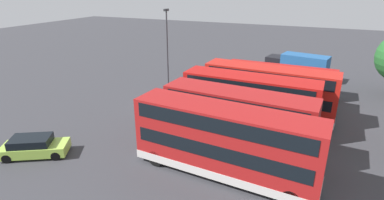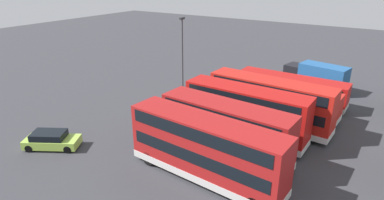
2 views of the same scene
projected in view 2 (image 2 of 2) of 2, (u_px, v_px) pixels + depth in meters
name	position (u px, v px, depth m)	size (l,w,h in m)	color
ground_plane	(175.00, 109.00, 34.23)	(140.00, 140.00, 0.00)	#38383D
bus_single_deck_near_end	(291.00, 88.00, 35.72)	(2.84, 11.95, 2.95)	#B71411
bus_single_deck_second	(279.00, 98.00, 33.00)	(3.34, 12.04, 2.95)	red
bus_double_decker_third	(269.00, 102.00, 29.76)	(3.17, 11.68, 4.55)	red
bus_double_decker_fourth	(245.00, 112.00, 27.65)	(2.84, 10.92, 4.55)	#B71411
bus_double_decker_fifth	(225.00, 130.00, 24.46)	(3.25, 10.69, 4.55)	#A51919
bus_double_decker_sixth	(205.00, 148.00, 21.92)	(3.32, 11.74, 4.55)	#A51919
box_truck_blue	(316.00, 76.00, 39.72)	(3.90, 7.84, 3.20)	#235999
car_hatchback_silver	(51.00, 140.00, 26.53)	(3.77, 4.70, 1.43)	#A5D14C
lamp_post_tall	(182.00, 50.00, 37.37)	(0.70, 0.30, 8.94)	#38383D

